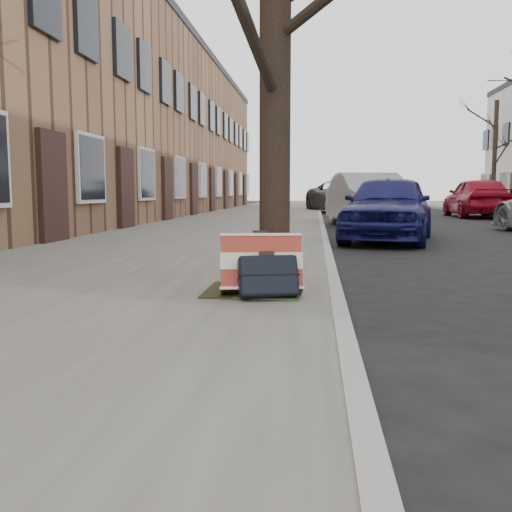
# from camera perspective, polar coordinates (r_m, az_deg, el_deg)

# --- Properties ---
(near_sidewalk) EXTENTS (5.00, 70.00, 0.12)m
(near_sidewalk) POSITION_cam_1_polar(r_m,az_deg,el_deg) (19.03, -0.88, 3.58)
(near_sidewalk) COLOR slate
(near_sidewalk) RESTS_ON ground
(house_near) EXTENTS (6.80, 40.00, 7.00)m
(house_near) POSITION_cam_1_polar(r_m,az_deg,el_deg) (21.62, -16.69, 12.79)
(house_near) COLOR brown
(house_near) RESTS_ON ground
(dirt_patch) EXTENTS (0.85, 0.85, 0.02)m
(dirt_patch) POSITION_cam_1_polar(r_m,az_deg,el_deg) (5.18, -0.27, -3.44)
(dirt_patch) COLOR black
(dirt_patch) RESTS_ON near_sidewalk
(suitcase_red) EXTENTS (0.74, 0.47, 0.53)m
(suitcase_red) POSITION_cam_1_polar(r_m,az_deg,el_deg) (4.94, 0.51, -0.87)
(suitcase_red) COLOR maroon
(suitcase_red) RESTS_ON near_sidewalk
(suitcase_navy) EXTENTS (0.55, 0.41, 0.39)m
(suitcase_navy) POSITION_cam_1_polar(r_m,az_deg,el_deg) (4.76, 1.22, -2.03)
(suitcase_navy) COLOR black
(suitcase_navy) RESTS_ON near_sidewalk
(car_near_front) EXTENTS (2.49, 4.33, 1.39)m
(car_near_front) POSITION_cam_1_polar(r_m,az_deg,el_deg) (12.03, 13.12, 4.75)
(car_near_front) COLOR #131552
(car_near_front) RESTS_ON ground
(car_near_mid) EXTENTS (2.41, 4.95, 1.56)m
(car_near_mid) POSITION_cam_1_polar(r_m,az_deg,el_deg) (16.64, 11.23, 5.52)
(car_near_mid) COLOR #9D9FA4
(car_near_mid) RESTS_ON ground
(car_near_back) EXTENTS (4.01, 6.09, 1.56)m
(car_near_back) POSITION_cam_1_polar(r_m,az_deg,el_deg) (27.96, 8.82, 5.89)
(car_near_back) COLOR #343439
(car_near_back) RESTS_ON ground
(car_far_back) EXTENTS (1.92, 4.66, 1.58)m
(car_far_back) POSITION_cam_1_polar(r_m,az_deg,el_deg) (24.27, 21.19, 5.49)
(car_far_back) COLOR maroon
(car_far_back) RESTS_ON ground
(tree_far_c) EXTENTS (0.21, 0.21, 5.27)m
(tree_far_c) POSITION_cam_1_polar(r_m,az_deg,el_deg) (30.41, 22.75, 9.24)
(tree_far_c) COLOR black
(tree_far_c) RESTS_ON far_sidewalk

